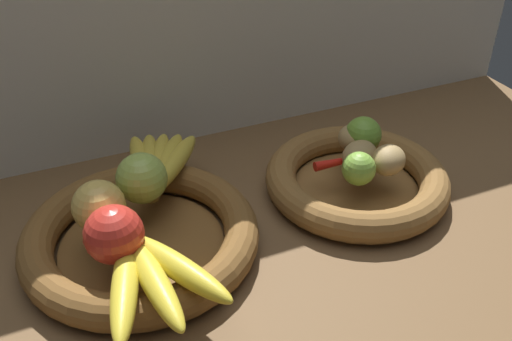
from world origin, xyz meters
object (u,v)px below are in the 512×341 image
at_px(banana_bunch_front, 151,276).
at_px(lime_far, 363,135).
at_px(apple_golden_left, 99,206).
at_px(potato_large, 359,155).
at_px(fruit_bowl_left, 141,237).
at_px(potato_small, 388,160).
at_px(apple_red_front, 114,234).
at_px(apple_green_back, 142,178).
at_px(chili_pepper, 354,159).
at_px(lime_near, 359,169).
at_px(banana_bunch_back, 158,164).
at_px(fruit_bowl_right, 356,180).
at_px(potato_back, 356,138).

bearing_deg(banana_bunch_front, lime_far, 22.37).
relative_size(apple_golden_left, potato_large, 1.09).
distance_m(fruit_bowl_left, banana_bunch_front, 0.14).
bearing_deg(potato_small, apple_red_front, -176.40).
xyz_separation_m(apple_red_front, apple_golden_left, (-0.01, 0.07, -0.00)).
height_order(apple_green_back, chili_pepper, apple_green_back).
bearing_deg(lime_near, potato_small, 6.67).
height_order(apple_red_front, banana_bunch_back, apple_red_front).
xyz_separation_m(fruit_bowl_left, lime_near, (0.34, -0.04, 0.05)).
distance_m(banana_bunch_front, lime_far, 0.44).
bearing_deg(banana_bunch_back, lime_near, -28.82).
height_order(apple_golden_left, lime_near, apple_golden_left).
relative_size(fruit_bowl_right, lime_far, 4.92).
relative_size(potato_back, chili_pepper, 0.43).
bearing_deg(fruit_bowl_right, lime_far, 52.13).
xyz_separation_m(apple_green_back, lime_far, (0.37, -0.01, -0.01)).
bearing_deg(fruit_bowl_right, potato_large, -90.00).
bearing_deg(banana_bunch_back, fruit_bowl_right, -20.35).
distance_m(apple_green_back, banana_bunch_front, 0.18).
bearing_deg(fruit_bowl_right, fruit_bowl_left, 180.00).
bearing_deg(potato_large, lime_near, -123.69).
height_order(potato_large, lime_near, lime_near).
height_order(banana_bunch_back, chili_pepper, banana_bunch_back).
bearing_deg(fruit_bowl_right, apple_green_back, 171.56).
bearing_deg(fruit_bowl_right, banana_bunch_front, -161.23).
distance_m(fruit_bowl_left, potato_small, 0.40).
relative_size(apple_green_back, lime_far, 1.24).
height_order(banana_bunch_front, lime_near, lime_near).
height_order(potato_large, lime_far, lime_far).
xyz_separation_m(banana_bunch_front, potato_back, (0.40, 0.17, 0.01)).
height_order(lime_near, chili_pepper, lime_near).
xyz_separation_m(apple_green_back, potato_back, (0.36, -0.01, -0.01)).
xyz_separation_m(apple_golden_left, potato_back, (0.43, 0.04, -0.01)).
relative_size(apple_red_front, banana_bunch_back, 0.42).
distance_m(fruit_bowl_right, apple_red_front, 0.41).
distance_m(apple_golden_left, apple_green_back, 0.08).
bearing_deg(fruit_bowl_left, apple_red_front, -125.00).
height_order(apple_green_back, potato_back, apple_green_back).
bearing_deg(chili_pepper, banana_bunch_front, -156.61).
bearing_deg(potato_back, lime_near, -118.98).
height_order(banana_bunch_front, lime_far, lime_far).
bearing_deg(apple_golden_left, chili_pepper, 0.33).
xyz_separation_m(potato_large, chili_pepper, (-0.00, 0.01, -0.01)).
bearing_deg(apple_red_front, banana_bunch_back, 59.37).
height_order(fruit_bowl_left, lime_near, lime_near).
relative_size(potato_small, potato_large, 0.94).
xyz_separation_m(fruit_bowl_left, apple_green_back, (0.02, 0.05, 0.06)).
xyz_separation_m(banana_bunch_back, chili_pepper, (0.30, -0.10, -0.01)).
xyz_separation_m(apple_golden_left, banana_bunch_back, (0.11, 0.10, -0.02)).
height_order(apple_red_front, apple_golden_left, apple_red_front).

